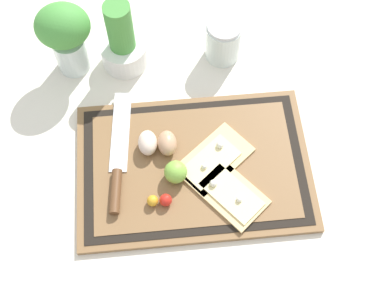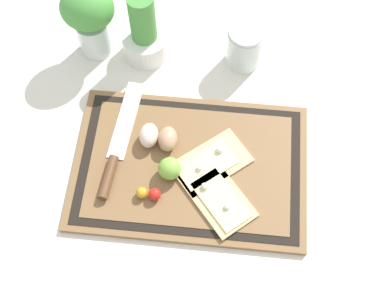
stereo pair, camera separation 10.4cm
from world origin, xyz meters
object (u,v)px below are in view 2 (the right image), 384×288
object	(u,v)px
pizza_slice_far	(211,163)
sauce_jar	(244,49)
pizza_slice_near	(218,197)
cherry_tomato_red	(155,194)
egg_brown	(168,139)
egg_pink	(149,135)
knife	(115,157)
herb_glass	(89,17)
lime	(170,169)
herb_pot	(144,35)
cherry_tomato_yellow	(142,193)

from	to	relation	value
pizza_slice_far	sauce_jar	size ratio (longest dim) A/B	1.69
pizza_slice_near	cherry_tomato_red	world-z (taller)	cherry_tomato_red
egg_brown	egg_pink	bearing A→B (deg)	173.65
knife	herb_glass	distance (m)	0.34
pizza_slice_far	knife	bearing A→B (deg)	-177.87
herb_glass	egg_brown	bearing A→B (deg)	-50.68
egg_pink	herb_glass	xyz separation A→B (m)	(-0.17, 0.25, 0.08)
sauce_jar	lime	bearing A→B (deg)	-113.36
knife	egg_brown	size ratio (longest dim) A/B	5.15
herb_pot	sauce_jar	distance (m)	0.24
pizza_slice_near	herb_pot	world-z (taller)	herb_pot
herb_pot	cherry_tomato_red	bearing A→B (deg)	-79.39
cherry_tomato_red	pizza_slice_far	bearing A→B (deg)	38.43
cherry_tomato_red	herb_glass	size ratio (longest dim) A/B	0.14
herb_glass	lime	bearing A→B (deg)	-55.91
lime	herb_pot	xyz separation A→B (m)	(-0.10, 0.33, 0.03)
knife	cherry_tomato_red	xyz separation A→B (m)	(0.10, -0.08, 0.01)
pizza_slice_near	lime	size ratio (longest dim) A/B	3.84
egg_pink	pizza_slice_near	bearing A→B (deg)	-37.31
pizza_slice_near	knife	distance (m)	0.25
cherry_tomato_yellow	herb_glass	world-z (taller)	herb_glass
cherry_tomato_red	cherry_tomato_yellow	xyz separation A→B (m)	(-0.03, 0.00, -0.00)
egg_brown	egg_pink	world-z (taller)	same
egg_pink	egg_brown	bearing A→B (deg)	-6.35
pizza_slice_far	egg_brown	size ratio (longest dim) A/B	3.18
egg_brown	cherry_tomato_yellow	world-z (taller)	egg_brown
egg_brown	herb_pot	distance (m)	0.28
cherry_tomato_yellow	sauce_jar	world-z (taller)	sauce_jar
egg_brown	cherry_tomato_red	distance (m)	0.13
pizza_slice_near	herb_pot	xyz separation A→B (m)	(-0.21, 0.38, 0.05)
egg_pink	sauce_jar	bearing A→B (deg)	51.74
pizza_slice_near	herb_glass	distance (m)	0.52
cherry_tomato_yellow	lime	bearing A→B (deg)	46.23
knife	lime	distance (m)	0.13
herb_pot	egg_pink	bearing A→B (deg)	-80.40
cherry_tomato_yellow	sauce_jar	xyz separation A→B (m)	(0.20, 0.39, 0.02)
pizza_slice_far	cherry_tomato_red	bearing A→B (deg)	-141.57
egg_brown	herb_pot	size ratio (longest dim) A/B	0.30
egg_pink	sauce_jar	xyz separation A→B (m)	(0.20, 0.25, 0.01)
cherry_tomato_red	herb_pot	bearing A→B (deg)	100.61
egg_pink	cherry_tomato_yellow	distance (m)	0.14
pizza_slice_near	egg_brown	size ratio (longest dim) A/B	3.25
pizza_slice_far	lime	world-z (taller)	lime
egg_brown	herb_pot	xyz separation A→B (m)	(-0.09, 0.26, 0.03)
pizza_slice_far	egg_brown	bearing A→B (deg)	157.33
egg_pink	herb_glass	distance (m)	0.32
pizza_slice_far	lime	size ratio (longest dim) A/B	3.75
egg_brown	cherry_tomato_red	world-z (taller)	egg_brown
egg_pink	cherry_tomato_yellow	bearing A→B (deg)	-89.02
pizza_slice_near	sauce_jar	world-z (taller)	sauce_jar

